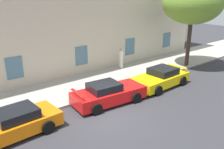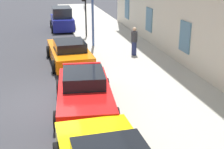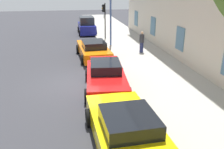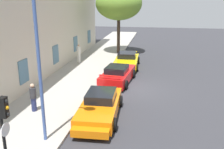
% 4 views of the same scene
% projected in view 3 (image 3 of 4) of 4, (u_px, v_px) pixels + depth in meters
% --- Properties ---
extents(ground_plane, '(80.00, 80.00, 0.00)m').
position_uv_depth(ground_plane, '(77.00, 84.00, 13.05)').
color(ground_plane, '#333338').
extents(sidewalk, '(60.00, 4.49, 0.14)m').
position_uv_depth(sidewalk, '(161.00, 77.00, 13.83)').
color(sidewalk, '#A8A399').
rests_on(sidewalk, ground).
extents(sportscar_red_lead, '(5.11, 2.26, 1.27)m').
position_uv_depth(sportscar_red_lead, '(93.00, 49.00, 17.65)').
color(sportscar_red_lead, orange).
rests_on(sportscar_red_lead, ground).
extents(sportscar_yellow_flank, '(5.01, 2.38, 1.33)m').
position_uv_depth(sportscar_yellow_flank, '(106.00, 80.00, 11.96)').
color(sportscar_yellow_flank, red).
rests_on(sportscar_yellow_flank, ground).
extents(sportscar_white_middle, '(4.95, 2.35, 1.29)m').
position_uv_depth(sportscar_white_middle, '(125.00, 126.00, 8.05)').
color(sportscar_white_middle, yellow).
rests_on(sportscar_white_middle, ground).
extents(hatchback_parked, '(3.78, 1.82, 1.78)m').
position_uv_depth(hatchback_parked, '(87.00, 26.00, 26.08)').
color(hatchback_parked, navy).
rests_on(hatchback_parked, ground).
extents(traffic_light, '(0.44, 0.36, 3.22)m').
position_uv_depth(traffic_light, '(104.00, 15.00, 22.46)').
color(traffic_light, black).
rests_on(traffic_light, sidewalk).
extents(pedestrian_admiring, '(0.41, 0.41, 1.57)m').
position_uv_depth(pedestrian_admiring, '(142.00, 42.00, 18.26)').
color(pedestrian_admiring, navy).
rests_on(pedestrian_admiring, sidewalk).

